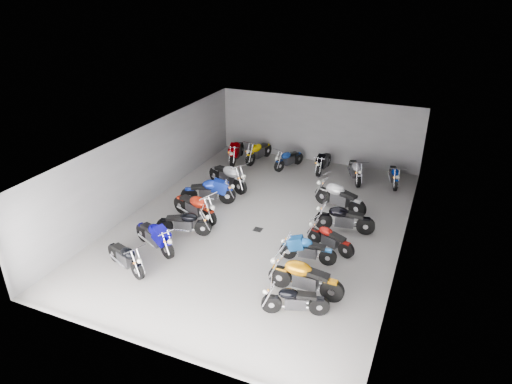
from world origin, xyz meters
TOP-DOWN VIEW (x-y plane):
  - ground at (0.00, 0.00)m, footprint 14.00×14.00m
  - wall_back at (0.00, 7.00)m, footprint 10.00×0.10m
  - wall_left at (-5.00, 0.00)m, footprint 0.10×14.00m
  - wall_right at (5.00, 0.00)m, footprint 0.10×14.00m
  - ceiling at (0.00, 0.00)m, footprint 10.00×14.00m
  - drain_grate at (0.00, -0.50)m, footprint 0.32×0.32m
  - motorcycle_left_a at (-2.86, -4.44)m, footprint 1.89×0.86m
  - motorcycle_left_b at (-2.69, -3.08)m, footprint 2.04×0.98m
  - motorcycle_left_c at (-2.29, -1.85)m, footprint 1.95×0.77m
  - motorcycle_left_d at (-2.50, -0.70)m, footprint 2.20×0.85m
  - motorcycle_left_e at (-2.66, 0.68)m, footprint 2.14×1.01m
  - motorcycle_left_f at (-2.59, 2.30)m, footprint 2.24×1.13m
  - motorcycle_right_a at (2.69, -4.33)m, footprint 1.82×0.73m
  - motorcycle_right_b at (2.67, -3.37)m, footprint 2.31×0.46m
  - motorcycle_right_c at (2.26, -1.76)m, footprint 1.88×0.42m
  - motorcycle_right_d at (2.75, -0.79)m, footprint 1.79×0.75m
  - motorcycle_right_e at (2.90, 0.61)m, footprint 2.17×0.54m
  - motorcycle_right_f at (2.34, 2.21)m, footprint 2.24×0.97m
  - motorcycle_back_a at (-3.62, 5.37)m, footprint 0.58×2.20m
  - motorcycle_back_b at (-2.60, 5.77)m, footprint 0.59×2.16m
  - motorcycle_back_c at (-0.93, 5.52)m, footprint 0.87×1.85m
  - motorcycle_back_d at (0.72, 5.77)m, footprint 0.40×2.01m
  - motorcycle_back_e at (2.33, 5.29)m, footprint 0.96×2.01m
  - motorcycle_back_f at (4.01, 5.51)m, footprint 0.62×1.87m

SIDE VIEW (x-z plane):
  - ground at x=0.00m, z-range 0.00..0.00m
  - drain_grate at x=0.00m, z-range 0.00..0.01m
  - motorcycle_right_d at x=2.75m, z-range 0.04..0.86m
  - motorcycle_right_c at x=2.26m, z-range 0.04..0.86m
  - motorcycle_right_a at x=2.69m, z-range 0.04..0.87m
  - motorcycle_back_f at x=4.01m, z-range 0.04..0.87m
  - motorcycle_back_c at x=-0.93m, z-range 0.04..0.90m
  - motorcycle_left_a at x=-2.86m, z-range 0.04..0.91m
  - motorcycle_back_d at x=0.72m, z-range 0.04..0.92m
  - motorcycle_left_c at x=-2.29m, z-range 0.04..0.93m
  - motorcycle_back_e at x=2.33m, z-range 0.04..0.98m
  - motorcycle_left_b at x=-2.69m, z-range 0.04..0.99m
  - motorcycle_back_b at x=-2.60m, z-range 0.04..1.00m
  - motorcycle_right_e at x=2.90m, z-range 0.04..1.00m
  - motorcycle_back_a at x=-3.62m, z-range 0.04..1.02m
  - motorcycle_left_e at x=-2.66m, z-range 0.05..1.04m
  - motorcycle_left_d at x=-2.50m, z-range 0.05..1.04m
  - motorcycle_right_b at x=2.67m, z-range 0.05..1.06m
  - motorcycle_right_f at x=2.34m, z-range 0.05..1.08m
  - motorcycle_left_f at x=-2.59m, z-range 0.05..1.10m
  - wall_back at x=0.00m, z-range 0.00..3.20m
  - wall_left at x=-5.00m, z-range 0.00..3.20m
  - wall_right at x=5.00m, z-range 0.00..3.20m
  - ceiling at x=0.00m, z-range 3.20..3.24m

